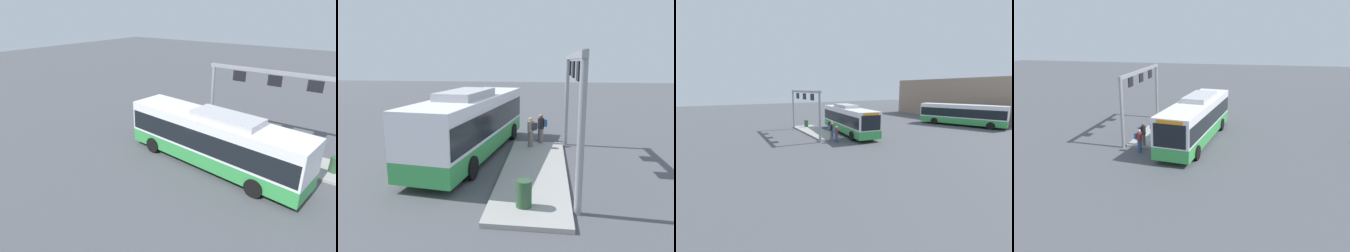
% 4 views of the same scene
% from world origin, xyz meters
% --- Properties ---
extents(ground_plane, '(120.00, 120.00, 0.00)m').
position_xyz_m(ground_plane, '(0.00, 0.00, 0.00)').
color(ground_plane, '#4C4F54').
extents(platform_curb, '(10.00, 2.80, 0.16)m').
position_xyz_m(platform_curb, '(-2.45, -3.32, 0.08)').
color(platform_curb, '#9E9E99').
rests_on(platform_curb, ground).
extents(bus_main, '(11.48, 3.91, 3.46)m').
position_xyz_m(bus_main, '(-0.01, 0.00, 1.81)').
color(bus_main, green).
rests_on(bus_main, ground).
extents(person_boarding, '(0.36, 0.54, 1.67)m').
position_xyz_m(person_boarding, '(2.32, -3.50, 1.05)').
color(person_boarding, slate).
rests_on(person_boarding, platform_curb).
extents(person_waiting_near, '(0.37, 0.54, 1.67)m').
position_xyz_m(person_waiting_near, '(3.38, -3.44, 0.89)').
color(person_waiting_near, '#334C8C').
rests_on(person_waiting_near, ground).
extents(person_waiting_mid, '(0.52, 0.60, 1.67)m').
position_xyz_m(person_waiting_mid, '(1.38, -2.95, 1.05)').
color(person_waiting_mid, slate).
rests_on(person_waiting_mid, platform_curb).
extents(platform_sign_gantry, '(9.22, 0.24, 5.20)m').
position_xyz_m(platform_sign_gantry, '(-1.72, -4.89, 3.75)').
color(platform_sign_gantry, gray).
rests_on(platform_sign_gantry, ground).
extents(trash_bin, '(0.52, 0.52, 0.90)m').
position_xyz_m(trash_bin, '(-6.16, -3.15, 0.61)').
color(trash_bin, '#2D5133').
rests_on(trash_bin, platform_curb).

